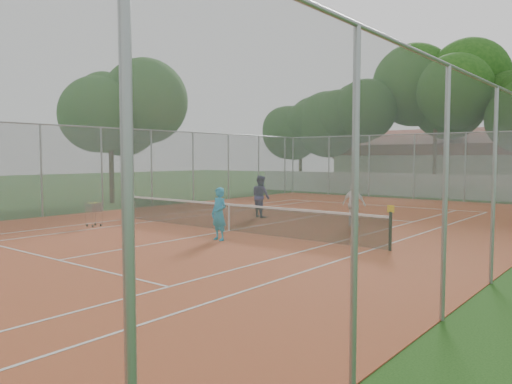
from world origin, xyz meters
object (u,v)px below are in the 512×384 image
Objects in this scene: tennis_net at (229,217)px; ball_hopper at (94,214)px; player_near at (219,214)px; player_far_right at (354,204)px; player_far_left at (261,196)px; clubhouse at (445,162)px.

tennis_net reaches higher than ball_hopper.
player_near is 1.00× the size of player_far_right.
tennis_net is 2.00m from player_near.
player_far_right is (1.80, 5.41, 0.00)m from player_near.
player_far_right is 9.67m from ball_hopper.
player_far_right is at bearing 37.29° from ball_hopper.
player_far_left is 1.09× the size of player_far_right.
ball_hopper is at bearing -94.80° from clubhouse.
tennis_net is 5.19m from ball_hopper.
clubhouse reaches higher than player_far_right.
player_near is at bearing -84.28° from clubhouse.
clubhouse is at bearing 93.95° from tennis_net.
clubhouse reaches higher than tennis_net.
player_near reaches higher than tennis_net.
player_far_right is (4.43, -0.03, -0.08)m from player_far_left.
player_near is at bearing 75.90° from player_far_right.
clubhouse is 30.84m from player_near.
player_far_right is 1.69× the size of ball_hopper.
player_far_right reaches higher than player_near.
player_near reaches higher than ball_hopper.
player_far_right is at bearing 78.31° from player_near.
clubhouse reaches higher than player_far_left.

